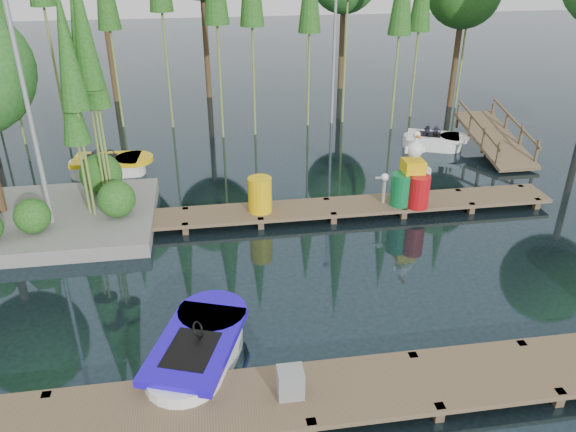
{
  "coord_description": "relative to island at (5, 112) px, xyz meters",
  "views": [
    {
      "loc": [
        -1.36,
        -11.46,
        7.24
      ],
      "look_at": [
        0.5,
        0.5,
        1.1
      ],
      "focal_mm": 35.0,
      "sensor_mm": 36.0,
      "label": 1
    }
  ],
  "objects": [
    {
      "name": "ground_plane",
      "position": [
        6.3,
        -3.29,
        -3.18
      ],
      "size": [
        90.0,
        90.0,
        0.0
      ],
      "primitive_type": "plane",
      "color": "#1B2A32"
    },
    {
      "name": "near_dock",
      "position": [
        6.3,
        -7.79,
        -2.95
      ],
      "size": [
        18.0,
        1.5,
        0.5
      ],
      "color": "brown",
      "rests_on": "ground"
    },
    {
      "name": "far_dock",
      "position": [
        7.3,
        -0.79,
        -2.95
      ],
      "size": [
        15.0,
        1.2,
        0.5
      ],
      "color": "brown",
      "rests_on": "ground"
    },
    {
      "name": "island",
      "position": [
        0.0,
        0.0,
        0.0
      ],
      "size": [
        6.2,
        4.2,
        6.75
      ],
      "color": "slate",
      "rests_on": "ground"
    },
    {
      "name": "lamp_island",
      "position": [
        0.8,
        -0.79,
        1.08
      ],
      "size": [
        0.3,
        0.3,
        7.25
      ],
      "color": "gray",
      "rests_on": "ground"
    },
    {
      "name": "lamp_rear",
      "position": [
        10.3,
        7.71,
        1.08
      ],
      "size": [
        0.3,
        0.3,
        7.25
      ],
      "color": "gray",
      "rests_on": "ground"
    },
    {
      "name": "ramp",
      "position": [
        15.3,
        3.21,
        -2.6
      ],
      "size": [
        1.5,
        3.94,
        1.49
      ],
      "color": "brown",
      "rests_on": "ground"
    },
    {
      "name": "boat_blue",
      "position": [
        4.53,
        -6.51,
        -2.89
      ],
      "size": [
        2.28,
        3.26,
        1.0
      ],
      "rotation": [
        0.0,
        0.0,
        -0.35
      ],
      "color": "white",
      "rests_on": "ground"
    },
    {
      "name": "boat_yellow_far",
      "position": [
        1.72,
        3.35,
        -2.89
      ],
      "size": [
        2.85,
        1.47,
        1.38
      ],
      "rotation": [
        0.0,
        0.0,
        -0.43
      ],
      "color": "white",
      "rests_on": "ground"
    },
    {
      "name": "boat_white_far",
      "position": [
        13.39,
        4.14,
        -2.93
      ],
      "size": [
        2.65,
        1.95,
        1.14
      ],
      "rotation": [
        0.0,
        0.0,
        0.29
      ],
      "color": "white",
      "rests_on": "ground"
    },
    {
      "name": "utility_cabinet",
      "position": [
        6.06,
        -7.79,
        -2.62
      ],
      "size": [
        0.43,
        0.37,
        0.53
      ],
      "primitive_type": "cube",
      "color": "gray",
      "rests_on": "near_dock"
    },
    {
      "name": "yellow_barrel",
      "position": [
        6.33,
        -0.79,
        -2.39
      ],
      "size": [
        0.66,
        0.66,
        0.98
      ],
      "primitive_type": "cylinder",
      "color": "#E5B20C",
      "rests_on": "far_dock"
    },
    {
      "name": "drum_cluster",
      "position": [
        10.66,
        -0.95,
        -2.26
      ],
      "size": [
        1.24,
        1.14,
        2.14
      ],
      "color": "#0B6730",
      "rests_on": "far_dock"
    },
    {
      "name": "seagull_post",
      "position": [
        9.87,
        -0.79,
        -2.28
      ],
      "size": [
        0.56,
        0.3,
        0.89
      ],
      "color": "gray",
      "rests_on": "far_dock"
    }
  ]
}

